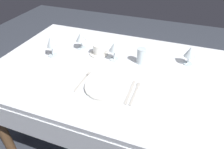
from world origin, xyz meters
name	(u,v)px	position (x,y,z in m)	size (l,w,h in m)	color
ground_plane	(117,136)	(0.00, 0.00, 0.00)	(6.00, 6.00, 0.00)	#383D47
dining_table	(119,79)	(0.00, 0.00, 0.66)	(1.80, 1.11, 0.74)	white
dinner_plate	(105,87)	(-0.02, -0.21, 0.75)	(0.26, 0.26, 0.02)	white
fork_outer	(83,80)	(-0.18, -0.20, 0.74)	(0.02, 0.21, 0.00)	beige
dinner_knife	(130,92)	(0.14, -0.21, 0.74)	(0.02, 0.23, 0.00)	beige
spoon_soup	(136,90)	(0.17, -0.18, 0.74)	(0.03, 0.22, 0.01)	beige
saucer_left	(99,54)	(-0.21, 0.15, 0.74)	(0.14, 0.14, 0.01)	white
coffee_cup_left	(99,49)	(-0.21, 0.15, 0.79)	(0.11, 0.09, 0.07)	white
wine_glass_centre	(190,52)	(0.45, 0.25, 0.83)	(0.08, 0.08, 0.14)	silver
wine_glass_left	(51,43)	(-0.54, 0.01, 0.85)	(0.07, 0.07, 0.16)	silver
wine_glass_right	(114,47)	(-0.07, 0.12, 0.84)	(0.08, 0.08, 0.14)	silver
wine_glass_far	(81,38)	(-0.38, 0.19, 0.84)	(0.08, 0.08, 0.14)	silver
drink_tumbler	(141,56)	(0.12, 0.14, 0.80)	(0.06, 0.06, 0.12)	silver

